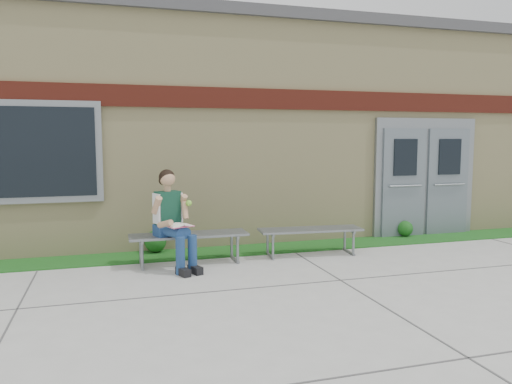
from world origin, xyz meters
name	(u,v)px	position (x,y,z in m)	size (l,w,h in m)	color
ground	(283,299)	(0.00, 0.00, 0.00)	(80.00, 80.00, 0.00)	#9E9E99
grass_strip	(232,251)	(0.00, 2.60, 0.01)	(16.00, 0.80, 0.02)	#154F18
school_building	(196,130)	(0.00, 5.99, 2.10)	(16.20, 6.22, 4.20)	beige
bench_left	(189,241)	(-0.82, 2.00, 0.36)	(1.79, 0.51, 0.46)	slate
bench_right	(310,235)	(1.18, 2.00, 0.34)	(1.73, 0.61, 0.44)	slate
girl	(173,218)	(-1.08, 1.79, 0.75)	(0.67, 0.94, 1.46)	navy
shrub_mid	(155,241)	(-1.25, 2.85, 0.20)	(0.36, 0.36, 0.36)	#154F18
shrub_east	(405,228)	(3.53, 2.85, 0.17)	(0.30, 0.30, 0.30)	#154F18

